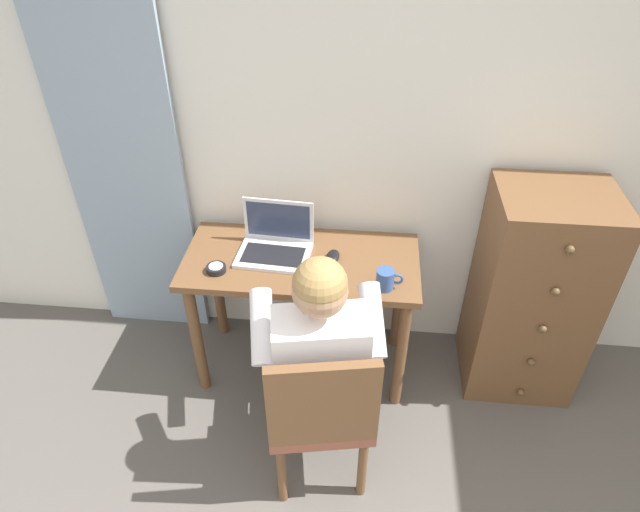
{
  "coord_description": "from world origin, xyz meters",
  "views": [
    {
      "loc": [
        -0.13,
        -0.16,
        2.3
      ],
      "look_at": [
        -0.32,
        1.77,
        0.83
      ],
      "focal_mm": 30.79,
      "sensor_mm": 36.0,
      "label": 1
    }
  ],
  "objects_px": {
    "chair": "(321,410)",
    "computer_mouse": "(333,256)",
    "coffee_mug": "(386,279)",
    "desk": "(302,279)",
    "dresser": "(532,294)",
    "laptop": "(275,243)",
    "person_seated": "(318,345)"
  },
  "relations": [
    {
      "from": "chair",
      "to": "laptop",
      "type": "xyz_separation_m",
      "value": [
        -0.29,
        0.71,
        0.3
      ]
    },
    {
      "from": "chair",
      "to": "dresser",
      "type": "bearing_deg",
      "value": 36.76
    },
    {
      "from": "dresser",
      "to": "coffee_mug",
      "type": "relative_size",
      "value": 9.24
    },
    {
      "from": "chair",
      "to": "person_seated",
      "type": "relative_size",
      "value": 0.73
    },
    {
      "from": "chair",
      "to": "computer_mouse",
      "type": "height_order",
      "value": "chair"
    },
    {
      "from": "dresser",
      "to": "person_seated",
      "type": "distance_m",
      "value": 1.13
    },
    {
      "from": "computer_mouse",
      "to": "coffee_mug",
      "type": "distance_m",
      "value": 0.31
    },
    {
      "from": "dresser",
      "to": "coffee_mug",
      "type": "height_order",
      "value": "dresser"
    },
    {
      "from": "desk",
      "to": "coffee_mug",
      "type": "distance_m",
      "value": 0.46
    },
    {
      "from": "desk",
      "to": "laptop",
      "type": "xyz_separation_m",
      "value": [
        -0.13,
        0.05,
        0.18
      ]
    },
    {
      "from": "chair",
      "to": "person_seated",
      "type": "height_order",
      "value": "person_seated"
    },
    {
      "from": "desk",
      "to": "dresser",
      "type": "bearing_deg",
      "value": 2.66
    },
    {
      "from": "dresser",
      "to": "chair",
      "type": "relative_size",
      "value": 1.29
    },
    {
      "from": "person_seated",
      "to": "computer_mouse",
      "type": "distance_m",
      "value": 0.5
    },
    {
      "from": "desk",
      "to": "chair",
      "type": "xyz_separation_m",
      "value": [
        0.16,
        -0.66,
        -0.12
      ]
    },
    {
      "from": "desk",
      "to": "computer_mouse",
      "type": "xyz_separation_m",
      "value": [
        0.15,
        0.01,
        0.14
      ]
    },
    {
      "from": "chair",
      "to": "laptop",
      "type": "bearing_deg",
      "value": 112.01
    },
    {
      "from": "coffee_mug",
      "to": "computer_mouse",
      "type": "bearing_deg",
      "value": 143.29
    },
    {
      "from": "dresser",
      "to": "coffee_mug",
      "type": "bearing_deg",
      "value": -162.82
    },
    {
      "from": "person_seated",
      "to": "computer_mouse",
      "type": "relative_size",
      "value": 11.79
    },
    {
      "from": "dresser",
      "to": "computer_mouse",
      "type": "bearing_deg",
      "value": -177.73
    },
    {
      "from": "laptop",
      "to": "coffee_mug",
      "type": "distance_m",
      "value": 0.57
    },
    {
      "from": "desk",
      "to": "laptop",
      "type": "relative_size",
      "value": 3.13
    },
    {
      "from": "desk",
      "to": "person_seated",
      "type": "bearing_deg",
      "value": -75.07
    },
    {
      "from": "desk",
      "to": "coffee_mug",
      "type": "relative_size",
      "value": 9.27
    },
    {
      "from": "computer_mouse",
      "to": "coffee_mug",
      "type": "relative_size",
      "value": 0.83
    },
    {
      "from": "person_seated",
      "to": "laptop",
      "type": "xyz_separation_m",
      "value": [
        -0.26,
        0.53,
        0.12
      ]
    },
    {
      "from": "dresser",
      "to": "chair",
      "type": "distance_m",
      "value": 1.19
    },
    {
      "from": "laptop",
      "to": "chair",
      "type": "bearing_deg",
      "value": -67.99
    },
    {
      "from": "person_seated",
      "to": "computer_mouse",
      "type": "xyz_separation_m",
      "value": [
        0.02,
        0.5,
        0.08
      ]
    },
    {
      "from": "chair",
      "to": "coffee_mug",
      "type": "height_order",
      "value": "chair"
    },
    {
      "from": "desk",
      "to": "person_seated",
      "type": "height_order",
      "value": "person_seated"
    },
    {
      "from": "desk",
      "to": "computer_mouse",
      "type": "relative_size",
      "value": 11.13
    },
    {
      "from": "laptop",
      "to": "coffee_mug",
      "type": "relative_size",
      "value": 2.97
    },
    {
      "from": "dresser",
      "to": "laptop",
      "type": "height_order",
      "value": "dresser"
    },
    {
      "from": "dresser",
      "to": "person_seated",
      "type": "height_order",
      "value": "person_seated"
    },
    {
      "from": "dresser",
      "to": "person_seated",
      "type": "xyz_separation_m",
      "value": [
        -0.98,
        -0.53,
        0.11
      ]
    },
    {
      "from": "desk",
      "to": "laptop",
      "type": "distance_m",
      "value": 0.22
    },
    {
      "from": "desk",
      "to": "computer_mouse",
      "type": "height_order",
      "value": "computer_mouse"
    },
    {
      "from": "dresser",
      "to": "laptop",
      "type": "relative_size",
      "value": 3.12
    },
    {
      "from": "chair",
      "to": "computer_mouse",
      "type": "distance_m",
      "value": 0.73
    },
    {
      "from": "dresser",
      "to": "laptop",
      "type": "xyz_separation_m",
      "value": [
        -1.24,
        -0.01,
        0.22
      ]
    }
  ]
}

